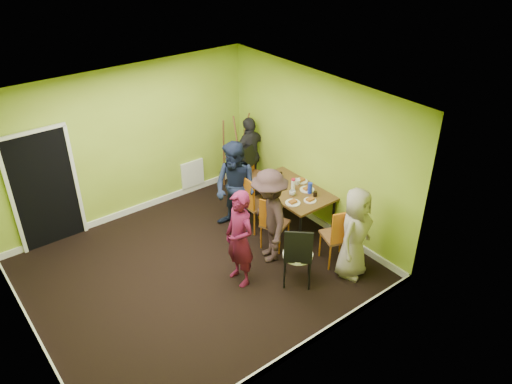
% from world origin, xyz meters
% --- Properties ---
extents(ground, '(5.00, 5.00, 0.00)m').
position_xyz_m(ground, '(0.00, 0.00, 0.00)').
color(ground, black).
rests_on(ground, ground).
extents(room_walls, '(5.04, 4.54, 2.82)m').
position_xyz_m(room_walls, '(-0.02, 0.04, 0.99)').
color(room_walls, '#8FA82B').
rests_on(room_walls, ground).
extents(dining_table, '(0.90, 1.50, 0.75)m').
position_xyz_m(dining_table, '(2.05, 0.09, 0.70)').
color(dining_table, black).
rests_on(dining_table, ground).
extents(chair_left_far, '(0.45, 0.45, 1.05)m').
position_xyz_m(chair_left_far, '(1.44, 0.41, 0.59)').
color(chair_left_far, '#C16412').
rests_on(chair_left_far, ground).
extents(chair_left_near, '(0.54, 0.54, 0.99)m').
position_xyz_m(chair_left_near, '(1.34, -0.27, 0.55)').
color(chair_left_near, '#C16412').
rests_on(chair_left_near, ground).
extents(chair_back_end, '(0.60, 0.64, 1.07)m').
position_xyz_m(chair_back_end, '(2.13, 1.39, 0.75)').
color(chair_back_end, '#C16412').
rests_on(chair_back_end, ground).
extents(chair_front_end, '(0.56, 0.56, 1.06)m').
position_xyz_m(chair_front_end, '(1.90, -1.24, 0.60)').
color(chair_front_end, '#C16412').
rests_on(chair_front_end, ground).
extents(chair_bentwood, '(0.59, 0.59, 1.07)m').
position_xyz_m(chair_bentwood, '(1.05, -1.21, 0.59)').
color(chair_bentwood, black).
rests_on(chair_bentwood, ground).
extents(easel, '(0.64, 0.61, 1.61)m').
position_xyz_m(easel, '(2.05, 1.80, 0.79)').
color(easel, brown).
rests_on(easel, ground).
extents(plate_near_left, '(0.22, 0.22, 0.01)m').
position_xyz_m(plate_near_left, '(1.83, 0.45, 0.76)').
color(plate_near_left, white).
rests_on(plate_near_left, dining_table).
extents(plate_near_right, '(0.26, 0.26, 0.01)m').
position_xyz_m(plate_near_right, '(1.76, -0.28, 0.76)').
color(plate_near_right, white).
rests_on(plate_near_right, dining_table).
extents(plate_far_back, '(0.25, 0.25, 0.01)m').
position_xyz_m(plate_far_back, '(2.04, 0.65, 0.76)').
color(plate_far_back, white).
rests_on(plate_far_back, dining_table).
extents(plate_far_front, '(0.22, 0.22, 0.01)m').
position_xyz_m(plate_far_front, '(2.04, -0.40, 0.76)').
color(plate_far_front, white).
rests_on(plate_far_front, dining_table).
extents(plate_wall_back, '(0.24, 0.24, 0.01)m').
position_xyz_m(plate_wall_back, '(2.38, 0.19, 0.76)').
color(plate_wall_back, white).
rests_on(plate_wall_back, dining_table).
extents(plate_wall_front, '(0.26, 0.26, 0.01)m').
position_xyz_m(plate_wall_front, '(2.25, -0.10, 0.76)').
color(plate_wall_front, white).
rests_on(plate_wall_front, dining_table).
extents(thermos, '(0.07, 0.07, 0.20)m').
position_xyz_m(thermos, '(2.04, 0.04, 0.85)').
color(thermos, white).
rests_on(thermos, dining_table).
extents(blue_bottle, '(0.08, 0.08, 0.20)m').
position_xyz_m(blue_bottle, '(2.22, -0.21, 0.85)').
color(blue_bottle, '#1A2FC6').
rests_on(blue_bottle, dining_table).
extents(orange_bottle, '(0.04, 0.04, 0.09)m').
position_xyz_m(orange_bottle, '(1.96, 0.31, 0.79)').
color(orange_bottle, '#C16412').
rests_on(orange_bottle, dining_table).
extents(glass_mid, '(0.07, 0.07, 0.10)m').
position_xyz_m(glass_mid, '(1.86, 0.38, 0.80)').
color(glass_mid, black).
rests_on(glass_mid, dining_table).
extents(glass_back, '(0.06, 0.06, 0.10)m').
position_xyz_m(glass_back, '(2.18, 0.54, 0.80)').
color(glass_back, black).
rests_on(glass_back, dining_table).
extents(glass_front, '(0.07, 0.07, 0.08)m').
position_xyz_m(glass_front, '(2.21, -0.34, 0.79)').
color(glass_front, black).
rests_on(glass_front, dining_table).
extents(cup_a, '(0.11, 0.11, 0.09)m').
position_xyz_m(cup_a, '(1.93, -0.08, 0.79)').
color(cup_a, white).
rests_on(cup_a, dining_table).
extents(cup_b, '(0.11, 0.11, 0.10)m').
position_xyz_m(cup_b, '(2.24, 0.15, 0.80)').
color(cup_b, white).
rests_on(cup_b, dining_table).
extents(person_standing, '(0.38, 0.58, 1.58)m').
position_xyz_m(person_standing, '(0.42, -0.61, 0.79)').
color(person_standing, '#510E2A').
rests_on(person_standing, ground).
extents(person_left_far, '(0.84, 0.97, 1.70)m').
position_xyz_m(person_left_far, '(1.19, 0.56, 0.85)').
color(person_left_far, '#141B33').
rests_on(person_left_far, ground).
extents(person_left_near, '(0.97, 1.20, 1.62)m').
position_xyz_m(person_left_near, '(1.13, -0.42, 0.81)').
color(person_left_near, '#2E1F1F').
rests_on(person_left_near, ground).
extents(person_back_end, '(0.95, 0.47, 1.56)m').
position_xyz_m(person_back_end, '(2.28, 1.59, 0.78)').
color(person_back_end, '#232227').
rests_on(person_back_end, ground).
extents(person_front_end, '(0.85, 0.68, 1.52)m').
position_xyz_m(person_front_end, '(1.92, -1.53, 0.76)').
color(person_front_end, gray).
rests_on(person_front_end, ground).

